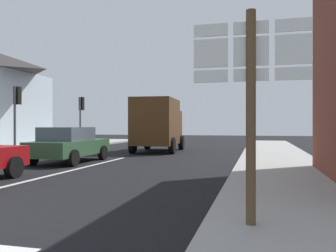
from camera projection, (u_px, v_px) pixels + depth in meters
ground_plane at (106, 162)px, 14.93m from camera, size 80.00×80.00×0.00m
sidewalk_right at (285, 172)px, 11.27m from camera, size 3.20×44.00×0.14m
lane_centre_stripe at (52, 175)px, 11.06m from camera, size 0.16×12.00×0.01m
sedan_far at (69, 144)px, 14.83m from camera, size 2.01×4.22×1.47m
delivery_truck at (158, 123)px, 20.83m from camera, size 2.75×5.13×3.05m
route_sign_post at (251, 94)px, 5.10m from camera, size 1.66×0.14×3.20m
traffic_light_far_left at (81, 110)px, 24.70m from camera, size 0.30×0.49×3.50m
traffic_light_near_left at (17, 105)px, 18.11m from camera, size 0.30×0.49×3.51m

